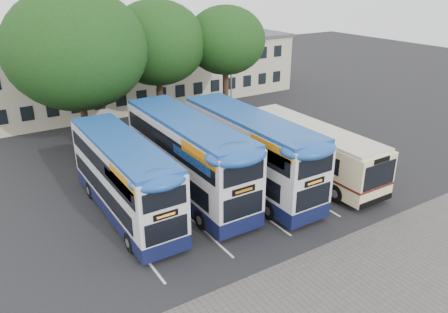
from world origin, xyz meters
TOP-DOWN VIEW (x-y plane):
  - ground at (0.00, 0.00)m, footprint 120.00×120.00m
  - paving_strip at (-2.00, -5.00)m, footprint 40.00×6.00m
  - bay_lines at (-3.75, 5.00)m, footprint 14.12×11.00m
  - depot_building at (0.00, 26.99)m, footprint 32.40×8.40m
  - lamp_post at (6.00, 19.97)m, footprint 0.25×1.05m
  - tree_left at (-9.00, 16.68)m, footprint 9.85×9.85m
  - tree_mid at (-2.24, 18.23)m, footprint 7.89×7.89m
  - tree_right at (3.29, 16.75)m, footprint 6.67×6.67m
  - bus_dd_left at (-9.98, 6.04)m, footprint 2.52×10.41m
  - bus_dd_mid at (-6.01, 6.29)m, footprint 2.76×11.39m
  - bus_dd_right at (-2.46, 5.12)m, footprint 2.72×11.22m
  - bus_single at (2.04, 4.73)m, footprint 2.83×11.11m

SIDE VIEW (x-z plane):
  - ground at x=0.00m, z-range 0.00..0.00m
  - paving_strip at x=-2.00m, z-range 0.00..0.01m
  - bay_lines at x=-3.75m, z-range 0.00..0.01m
  - bus_single at x=2.04m, z-range 0.22..3.54m
  - bus_dd_left at x=-9.98m, z-range 0.22..4.56m
  - bus_dd_right at x=-2.46m, z-range 0.24..4.92m
  - bus_dd_mid at x=-6.01m, z-range 0.24..4.99m
  - depot_building at x=0.00m, z-range 0.05..6.25m
  - lamp_post at x=6.00m, z-range 0.55..9.61m
  - tree_right at x=3.29m, z-range 2.14..12.13m
  - tree_mid at x=-2.24m, z-range 1.91..12.45m
  - tree_left at x=-9.00m, z-range 1.63..13.28m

